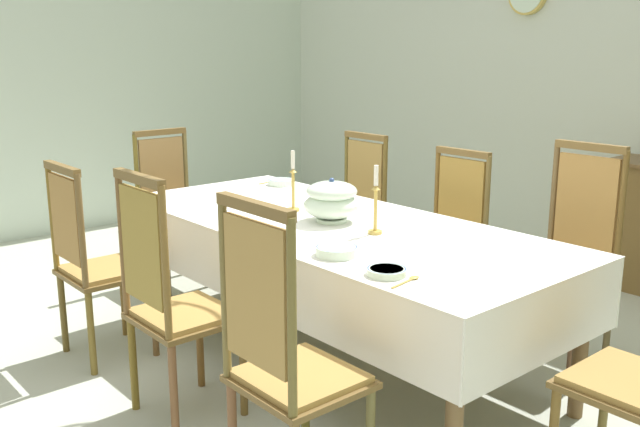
{
  "coord_description": "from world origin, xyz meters",
  "views": [
    {
      "loc": [
        2.7,
        -2.24,
        1.68
      ],
      "look_at": [
        -0.16,
        0.22,
        0.78
      ],
      "focal_mm": 39.73,
      "sensor_mm": 36.0,
      "label": 1
    }
  ],
  "objects": [
    {
      "name": "ground",
      "position": [
        0.0,
        0.0,
        -0.02
      ],
      "size": [
        7.29,
        5.85,
        0.04
      ],
      "primitive_type": "cube",
      "color": "#B6BCA9"
    },
    {
      "name": "back_wall",
      "position": [
        0.0,
        2.96,
        1.51
      ],
      "size": [
        7.29,
        0.08,
        3.03
      ],
      "primitive_type": "cube",
      "color": "silver",
      "rests_on": "ground"
    },
    {
      "name": "left_wall",
      "position": [
        -3.68,
        0.0,
        1.51
      ],
      "size": [
        0.08,
        5.85,
        3.03
      ],
      "primitive_type": "cube",
      "color": "silver",
      "rests_on": "ground"
    },
    {
      "name": "dining_table",
      "position": [
        0.0,
        0.16,
        0.7
      ],
      "size": [
        2.61,
        1.1,
        0.77
      ],
      "color": "brown",
      "rests_on": "ground"
    },
    {
      "name": "tablecloth",
      "position": [
        0.0,
        0.16,
        0.7
      ],
      "size": [
        2.63,
        1.12,
        0.33
      ],
      "color": "white",
      "rests_on": "dining_table"
    },
    {
      "name": "chair_south_a",
      "position": [
        -0.86,
        -0.8,
        0.56
      ],
      "size": [
        0.44,
        0.42,
        1.09
      ],
      "color": "brown",
      "rests_on": "ground"
    },
    {
      "name": "chair_north_a",
      "position": [
        -0.86,
        1.11,
        0.56
      ],
      "size": [
        0.44,
        0.42,
        1.08
      ],
      "rotation": [
        0.0,
        0.0,
        3.14
      ],
      "color": "brown",
      "rests_on": "ground"
    },
    {
      "name": "chair_south_b",
      "position": [
        0.0,
        -0.8,
        0.59
      ],
      "size": [
        0.44,
        0.42,
        1.16
      ],
      "color": "brown",
      "rests_on": "ground"
    },
    {
      "name": "chair_north_b",
      "position": [
        0.0,
        1.11,
        0.55
      ],
      "size": [
        0.44,
        0.42,
        1.06
      ],
      "rotation": [
        0.0,
        0.0,
        3.14
      ],
      "color": "brown",
      "rests_on": "ground"
    },
    {
      "name": "chair_south_c",
      "position": [
        0.83,
        -0.8,
        0.59
      ],
      "size": [
        0.44,
        0.42,
        1.18
      ],
      "color": "brown",
      "rests_on": "ground"
    },
    {
      "name": "chair_north_c",
      "position": [
        0.83,
        1.12,
        0.59
      ],
      "size": [
        0.44,
        0.42,
        1.18
      ],
      "rotation": [
        0.0,
        0.0,
        3.14
      ],
      "color": "brown",
      "rests_on": "ground"
    },
    {
      "name": "chair_head_west",
      "position": [
        -1.71,
        0.16,
        0.57
      ],
      "size": [
        0.42,
        0.44,
        1.1
      ],
      "rotation": [
        0.0,
        0.0,
        -1.57
      ],
      "color": "brown",
      "rests_on": "ground"
    },
    {
      "name": "soup_tureen",
      "position": [
        -0.0,
        0.16,
        0.89
      ],
      "size": [
        0.3,
        0.3,
        0.23
      ],
      "color": "silver",
      "rests_on": "tablecloth"
    },
    {
      "name": "candlestick_west",
      "position": [
        -0.32,
        0.16,
        0.91
      ],
      "size": [
        0.07,
        0.07,
        0.34
      ],
      "color": "gold",
      "rests_on": "tablecloth"
    },
    {
      "name": "candlestick_east",
      "position": [
        0.32,
        0.16,
        0.91
      ],
      "size": [
        0.07,
        0.07,
        0.34
      ],
      "color": "gold",
      "rests_on": "tablecloth"
    },
    {
      "name": "bowl_near_left",
      "position": [
        -0.97,
        0.57,
        0.8
      ],
      "size": [
        0.18,
        0.18,
        0.04
      ],
      "color": "silver",
      "rests_on": "tablecloth"
    },
    {
      "name": "bowl_near_right",
      "position": [
        0.81,
        -0.26,
        0.79
      ],
      "size": [
        0.17,
        0.17,
        0.03
      ],
      "color": "silver",
      "rests_on": "tablecloth"
    },
    {
      "name": "bowl_far_left",
      "position": [
        0.48,
        -0.23,
        0.8
      ],
      "size": [
        0.19,
        0.19,
        0.04
      ],
      "color": "silver",
      "rests_on": "tablecloth"
    },
    {
      "name": "spoon_primary",
      "position": [
        -1.09,
        0.6,
        0.78
      ],
      "size": [
        0.04,
        0.18,
        0.01
      ],
      "rotation": [
        0.0,
        0.0,
        0.11
      ],
      "color": "gold",
      "rests_on": "tablecloth"
    },
    {
      "name": "spoon_secondary",
      "position": [
        0.92,
        -0.24,
        0.78
      ],
      "size": [
        0.05,
        0.18,
        0.01
      ],
      "rotation": [
        0.0,
        0.0,
        0.16
      ],
      "color": "gold",
      "rests_on": "tablecloth"
    }
  ]
}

